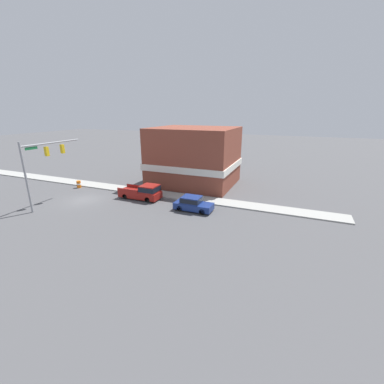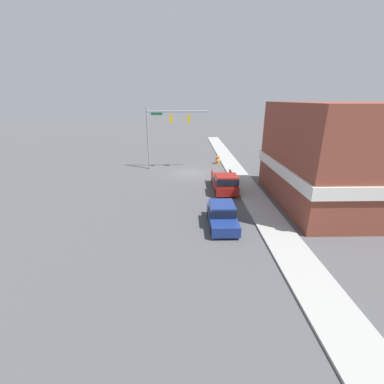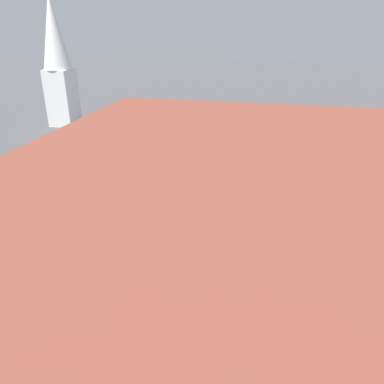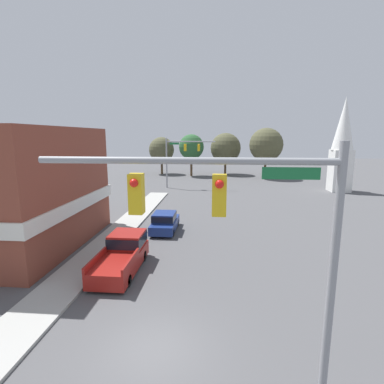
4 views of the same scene
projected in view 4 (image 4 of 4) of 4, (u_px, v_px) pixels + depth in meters
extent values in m
plane|color=#4C4C4F|center=(154.00, 350.00, 11.01)|extent=(200.00, 200.00, 0.00)
cube|color=#9E9E99|center=(8.00, 339.00, 11.48)|extent=(2.40, 60.00, 0.14)
cylinder|color=gray|center=(331.00, 290.00, 7.77)|extent=(0.22, 0.22, 7.64)
cylinder|color=gray|center=(185.00, 161.00, 7.49)|extent=(7.62, 0.18, 0.18)
cube|color=gold|center=(219.00, 195.00, 7.57)|extent=(0.36, 0.36, 1.05)
sphere|color=red|center=(219.00, 184.00, 7.32)|extent=(0.22, 0.22, 0.22)
cube|color=gold|center=(136.00, 194.00, 7.75)|extent=(0.36, 0.36, 1.05)
sphere|color=red|center=(134.00, 183.00, 7.50)|extent=(0.22, 0.22, 0.22)
cube|color=#196B38|center=(291.00, 173.00, 7.32)|extent=(1.40, 0.04, 0.30)
cylinder|color=gray|center=(167.00, 163.00, 44.83)|extent=(0.22, 0.22, 7.44)
cylinder|color=gray|center=(191.00, 142.00, 43.92)|extent=(7.23, 0.18, 0.18)
cube|color=gold|center=(185.00, 147.00, 44.15)|extent=(0.36, 0.36, 1.05)
sphere|color=yellow|center=(185.00, 145.00, 43.90)|extent=(0.22, 0.22, 0.22)
cube|color=gold|center=(199.00, 148.00, 43.98)|extent=(0.36, 0.36, 1.05)
sphere|color=yellow|center=(199.00, 145.00, 43.73)|extent=(0.22, 0.22, 0.22)
cube|color=#196B38|center=(174.00, 144.00, 44.18)|extent=(1.40, 0.04, 0.30)
cylinder|color=black|center=(158.00, 222.00, 26.18)|extent=(0.22, 0.66, 0.66)
cylinder|color=black|center=(177.00, 223.00, 26.04)|extent=(0.22, 0.66, 0.66)
cylinder|color=black|center=(152.00, 232.00, 23.59)|extent=(0.22, 0.66, 0.66)
cylinder|color=black|center=(172.00, 232.00, 23.45)|extent=(0.22, 0.66, 0.66)
cube|color=navy|center=(165.00, 224.00, 24.77)|extent=(1.87, 4.27, 0.71)
cube|color=navy|center=(164.00, 217.00, 24.39)|extent=(1.72, 2.05, 0.71)
cube|color=black|center=(164.00, 217.00, 24.39)|extent=(1.74, 2.13, 0.50)
cylinder|color=black|center=(115.00, 255.00, 18.96)|extent=(0.22, 0.66, 0.66)
cylinder|color=black|center=(143.00, 256.00, 18.80)|extent=(0.22, 0.66, 0.66)
cylinder|color=black|center=(93.00, 279.00, 15.74)|extent=(0.22, 0.66, 0.66)
cylinder|color=black|center=(128.00, 281.00, 15.58)|extent=(0.22, 0.66, 0.66)
cube|color=maroon|center=(120.00, 262.00, 17.22)|extent=(2.07, 5.31, 0.85)
cube|color=maroon|center=(127.00, 239.00, 18.48)|extent=(1.97, 2.02, 0.87)
cube|color=black|center=(127.00, 239.00, 18.48)|extent=(1.99, 2.10, 0.61)
cube|color=maroon|center=(95.00, 260.00, 16.06)|extent=(0.12, 2.99, 0.35)
cube|color=maroon|center=(131.00, 261.00, 15.89)|extent=(0.12, 2.99, 0.35)
cube|color=brown|center=(7.00, 188.00, 20.93)|extent=(10.10, 11.83, 8.34)
cube|color=silver|center=(9.00, 204.00, 21.14)|extent=(10.40, 12.13, 0.90)
cube|color=white|center=(340.00, 171.00, 42.17)|extent=(2.60, 2.60, 5.84)
cone|color=white|center=(344.00, 124.00, 40.97)|extent=(2.86, 2.86, 7.14)
cylinder|color=#4C3823|center=(162.00, 167.00, 61.79)|extent=(0.44, 0.44, 2.68)
sphere|color=#4C4C33|center=(162.00, 150.00, 61.12)|extent=(5.12, 5.12, 5.12)
cylinder|color=#4C3823|center=(191.00, 167.00, 58.61)|extent=(0.44, 0.44, 3.50)
sphere|color=#28562D|center=(191.00, 147.00, 57.89)|extent=(4.84, 4.84, 4.84)
cylinder|color=#4C3823|center=(225.00, 168.00, 61.11)|extent=(0.44, 0.44, 2.60)
sphere|color=#4C4C33|center=(226.00, 148.00, 60.37)|extent=(6.07, 6.07, 6.07)
cylinder|color=#4C3823|center=(265.00, 169.00, 55.58)|extent=(0.44, 0.44, 3.42)
sphere|color=#4C4C33|center=(266.00, 145.00, 54.76)|extent=(6.12, 6.12, 6.12)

